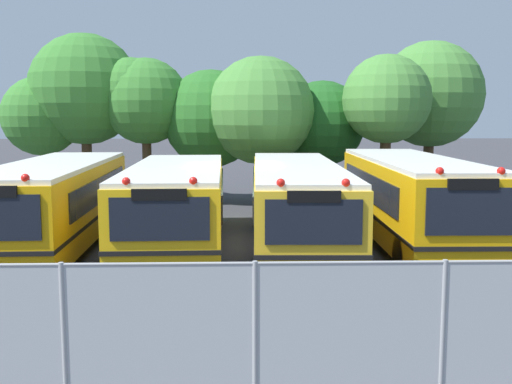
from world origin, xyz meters
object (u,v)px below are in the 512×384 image
tree_0 (45,115)px  tree_6 (389,100)px  tree_4 (260,111)px  school_bus_1 (177,203)px  tree_1 (83,88)px  tree_5 (324,123)px  tree_2 (141,98)px  tree_3 (214,119)px  school_bus_2 (296,201)px  school_bus_0 (55,202)px  tree_7 (432,95)px  school_bus_3 (411,198)px

tree_0 → tree_6: size_ratio=0.88×
tree_4 → school_bus_1: bearing=-108.1°
tree_4 → tree_1: bearing=168.7°
school_bus_1 → tree_5: (5.51, 9.50, 2.11)m
tree_2 → tree_3: 3.22m
school_bus_2 → tree_2: (-5.79, 8.99, 3.16)m
school_bus_0 → tree_4: size_ratio=1.58×
tree_1 → tree_7: (15.39, 0.48, -0.25)m
school_bus_0 → tree_5: 13.19m
tree_1 → tree_2: 2.67m
tree_5 → tree_7: 5.14m
tree_7 → tree_2: bearing=-175.3°
tree_0 → tree_3: tree_3 is taller
school_bus_0 → tree_6: bearing=-148.5°
school_bus_2 → tree_3: size_ratio=1.88×
tree_0 → tree_7: (17.01, 0.66, 0.87)m
tree_2 → tree_3: tree_2 is taller
tree_1 → tree_4: size_ratio=1.17×
tree_1 → tree_6: tree_1 is taller
tree_3 → tree_6: size_ratio=0.92×
tree_4 → tree_5: bearing=25.0°
tree_0 → tree_3: (7.28, -0.19, -0.20)m
school_bus_2 → tree_4: tree_4 is taller
tree_1 → tree_5: bearing=-1.1°
tree_3 → tree_2: bearing=-176.1°
tree_1 → tree_3: tree_1 is taller
school_bus_0 → school_bus_2: (6.87, 0.08, -0.04)m
tree_0 → school_bus_0: bearing=-71.8°
tree_5 → tree_6: 3.26m
tree_2 → school_bus_1: bearing=-75.4°
tree_1 → tree_2: size_ratio=1.17×
school_bus_1 → tree_3: bearing=-95.8°
school_bus_1 → school_bus_2: size_ratio=0.88×
tree_4 → tree_5: size_ratio=1.17×
tree_3 → tree_4: size_ratio=0.92×
school_bus_2 → tree_3: (-2.70, 9.20, 2.28)m
school_bus_0 → school_bus_3: bearing=178.3°
school_bus_3 → tree_4: size_ratio=1.55×
school_bus_2 → tree_3: bearing=-72.1°
school_bus_3 → school_bus_0: bearing=0.6°
tree_5 → tree_6: (2.30, -2.11, 0.94)m
tree_4 → tree_7: bearing=14.4°
tree_2 → tree_4: size_ratio=1.00×
school_bus_1 → tree_1: bearing=-64.4°
tree_1 → tree_6: 12.97m
school_bus_2 → tree_3: tree_3 is taller
school_bus_2 → tree_0: 13.92m
tree_4 → tree_7: tree_7 is taller
school_bus_3 → tree_7: bearing=-109.4°
tree_4 → school_bus_3: bearing=-63.5°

